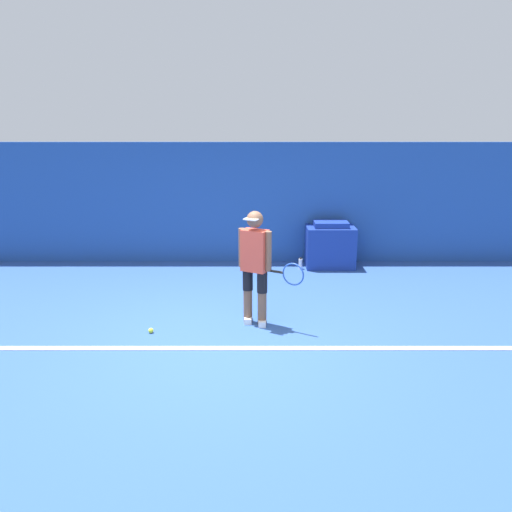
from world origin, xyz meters
name	(u,v)px	position (x,y,z in m)	size (l,w,h in m)	color
ground_plane	(222,344)	(0.00, 0.00, 0.00)	(24.00, 24.00, 0.00)	#2D5193
back_wall	(234,203)	(0.00, 3.72, 1.14)	(24.00, 0.10, 2.29)	#234C99
court_baseline	(221,348)	(0.00, -0.14, 0.01)	(21.60, 0.10, 0.01)	white
tennis_player	(257,263)	(0.44, 0.65, 0.86)	(0.85, 0.51, 1.57)	brown
tennis_ball	(152,330)	(-0.94, 0.33, 0.03)	(0.07, 0.07, 0.07)	#D1E533
covered_chair	(331,246)	(1.83, 3.33, 0.41)	(0.90, 0.58, 0.87)	navy
water_bottle	(302,264)	(1.27, 3.17, 0.10)	(0.07, 0.07, 0.22)	white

